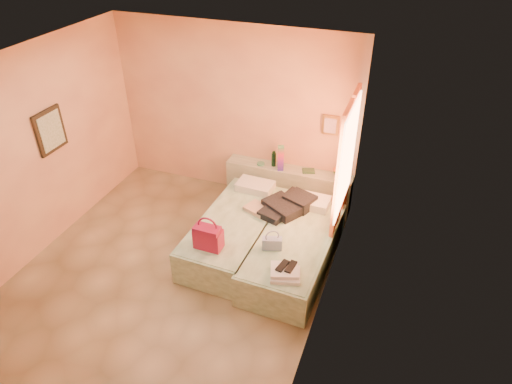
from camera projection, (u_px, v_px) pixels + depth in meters
ground at (175, 270)px, 6.26m from camera, size 4.50×4.50×0.00m
room_walls at (197, 138)px, 5.65m from camera, size 4.02×4.51×2.81m
headboard_ledge at (288, 186)px, 7.44m from camera, size 2.05×0.30×0.65m
bed_left at (236, 233)px, 6.55m from camera, size 0.97×2.03×0.50m
bed_right at (294, 252)px, 6.20m from camera, size 0.97×2.03×0.50m
water_bottle at (274, 159)px, 7.27m from camera, size 0.09×0.09×0.25m
rainbow_box at (281, 158)px, 7.12m from camera, size 0.12×0.12×0.42m
small_dish at (261, 164)px, 7.36m from camera, size 0.14×0.14×0.03m
green_book at (308, 171)px, 7.17m from camera, size 0.23×0.19×0.03m
flower_vase at (338, 172)px, 6.93m from camera, size 0.21×0.21×0.24m
magenta_handbag at (208, 237)px, 5.81m from camera, size 0.36×0.20×0.34m
khaki_garment at (257, 209)px, 6.56m from camera, size 0.41×0.37×0.06m
clothes_pile at (287, 206)px, 6.50m from camera, size 0.77×0.77×0.17m
blue_handbag at (272, 243)px, 5.83m from camera, size 0.27×0.18×0.16m
towel_stack at (285, 273)px, 5.42m from camera, size 0.42×0.38×0.10m
sandal_pair at (286, 267)px, 5.43m from camera, size 0.21×0.25×0.02m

